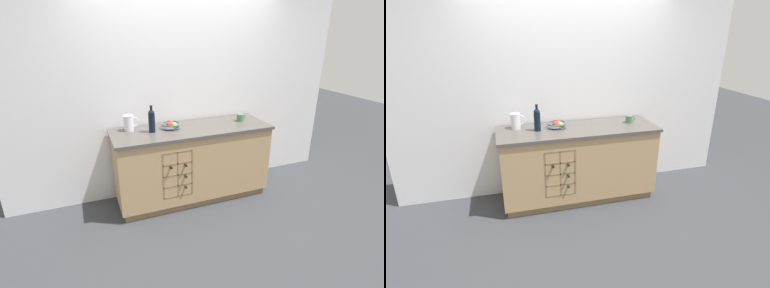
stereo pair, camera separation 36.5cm
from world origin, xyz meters
The scene contains 7 objects.
ground_plane centered at (0.00, 0.00, 0.00)m, with size 14.00×14.00×0.00m, color #383A3F.
back_wall centered at (0.00, 0.37, 1.27)m, with size 4.40×0.06×2.55m, color white.
kitchen_island centered at (0.00, 0.00, 0.48)m, with size 1.92×0.66×0.94m.
fruit_bowl centered at (-0.23, 0.09, 0.98)m, with size 0.23×0.23×0.08m.
white_pitcher centered at (-0.71, 0.17, 1.04)m, with size 0.18×0.12×0.18m.
ceramic_mug centered at (0.68, 0.04, 0.98)m, with size 0.12×0.09×0.09m.
standing_wine_bottle centered at (-0.48, 0.03, 1.08)m, with size 0.08×0.08×0.31m.
Camera 1 is at (-1.24, -3.17, 2.07)m, focal length 28.00 mm.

